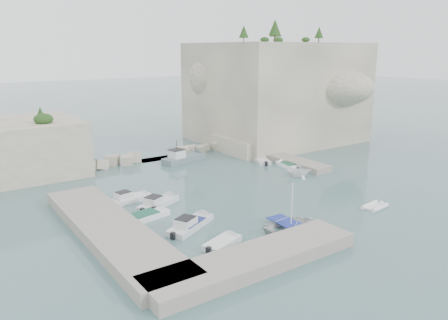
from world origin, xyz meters
TOP-DOWN VIEW (x-y plane):
  - ground at (0.00, 0.00)m, footprint 400.00×400.00m
  - cliff_east at (23.00, 23.00)m, footprint 26.00×22.00m
  - cliff_terrace at (13.00, 18.00)m, footprint 8.00×10.00m
  - outcrop_west at (-20.00, 25.00)m, footprint 16.00×14.00m
  - quay_west at (-17.00, -1.00)m, footprint 5.00×24.00m
  - quay_south at (-10.00, -12.50)m, footprint 18.00×4.00m
  - ledge_east at (13.50, 10.00)m, footprint 3.00×16.00m
  - breakwater at (-1.00, 22.00)m, footprint 28.00×3.00m
  - motorboat_a at (-12.09, 6.49)m, footprint 5.47×2.48m
  - motorboat_b at (-10.14, 3.48)m, footprint 5.80×4.16m
  - motorboat_c at (-12.86, 1.02)m, footprint 5.60×2.86m
  - motorboat_d at (-10.27, -3.41)m, footprint 6.21×4.40m
  - motorboat_e at (-10.06, -8.25)m, footprint 4.29×2.90m
  - rowboat at (-2.89, -8.95)m, footprint 5.48×3.95m
  - inflatable_dinghy at (8.08, -9.81)m, footprint 3.23×1.85m
  - tender_east_a at (9.73, 3.11)m, footprint 4.52×4.27m
  - tender_east_b at (11.70, 7.07)m, footprint 2.25×4.81m
  - tender_east_c at (10.55, 11.74)m, footprint 3.39×5.34m
  - tender_east_d at (11.37, 14.33)m, footprint 4.68×2.49m
  - work_boat at (1.36, 18.25)m, footprint 7.84×3.86m
  - rowboat_mast at (-2.89, -8.95)m, footprint 0.10×0.10m
  - vegetation at (17.83, 24.40)m, footprint 53.48×13.88m

SIDE VIEW (x-z plane):
  - ground at x=0.00m, z-range 0.00..0.00m
  - motorboat_a at x=-12.09m, z-range -0.70..0.70m
  - motorboat_b at x=-10.14m, z-range -0.70..0.70m
  - motorboat_c at x=-12.86m, z-range -0.35..0.35m
  - motorboat_d at x=-10.27m, z-range -0.70..0.70m
  - motorboat_e at x=-10.06m, z-range -0.35..0.35m
  - rowboat at x=-2.89m, z-range -0.56..0.56m
  - inflatable_dinghy at x=8.08m, z-range -0.22..0.22m
  - tender_east_a at x=9.73m, z-range -0.94..0.94m
  - tender_east_b at x=11.70m, z-range -0.35..0.35m
  - tender_east_c at x=10.55m, z-range -0.35..0.35m
  - tender_east_d at x=11.37m, z-range -0.86..0.86m
  - work_boat at x=1.36m, z-range -1.10..1.10m
  - ledge_east at x=13.50m, z-range 0.00..0.80m
  - quay_west at x=-17.00m, z-range 0.00..1.10m
  - quay_south at x=-10.00m, z-range 0.00..1.10m
  - breakwater at x=-1.00m, z-range 0.00..1.40m
  - cliff_terrace at x=13.00m, z-range 0.00..2.50m
  - rowboat_mast at x=-2.89m, z-range 0.56..4.76m
  - outcrop_west at x=-20.00m, z-range 0.00..7.00m
  - cliff_east at x=23.00m, z-range 0.00..17.00m
  - vegetation at x=17.83m, z-range 11.23..24.63m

